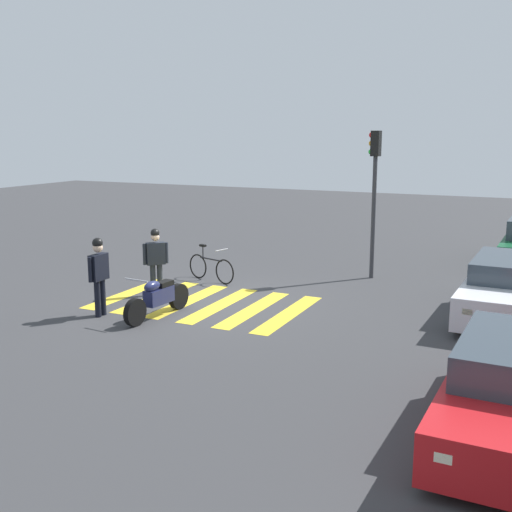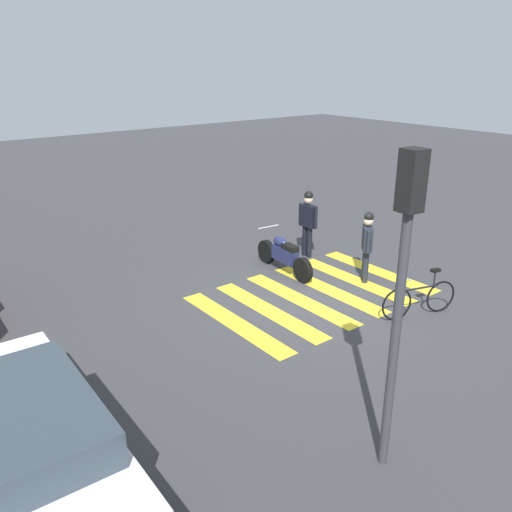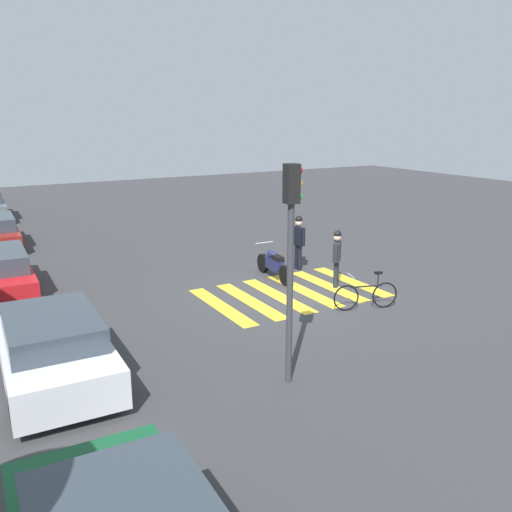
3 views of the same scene
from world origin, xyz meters
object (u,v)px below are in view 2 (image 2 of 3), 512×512
object	(u,v)px
leaning_bicycle	(419,299)
car_white_van	(21,444)
officer_on_foot	(308,219)
officer_by_motorcycle	(367,242)
police_motorcycle	(284,255)
traffic_light_pole	(404,267)

from	to	relation	value
leaning_bicycle	car_white_van	distance (m)	7.85
officer_on_foot	car_white_van	distance (m)	9.32
officer_by_motorcycle	car_white_van	xyz separation A→B (m)	(-1.77, 8.37, -0.35)
police_motorcycle	officer_by_motorcycle	bearing A→B (deg)	-145.08
officer_on_foot	leaning_bicycle	bearing A→B (deg)	171.39
officer_on_foot	car_white_van	bearing A→B (deg)	114.77
officer_on_foot	officer_by_motorcycle	distance (m)	2.13
car_white_van	leaning_bicycle	bearing A→B (deg)	-91.13
officer_on_foot	traffic_light_pole	bearing A→B (deg)	144.34
police_motorcycle	traffic_light_pole	world-z (taller)	traffic_light_pole
leaning_bicycle	officer_on_foot	distance (m)	4.16
leaning_bicycle	traffic_light_pole	bearing A→B (deg)	120.41
officer_by_motorcycle	officer_on_foot	bearing A→B (deg)	-2.42
officer_by_motorcycle	traffic_light_pole	distance (m)	6.45
car_white_van	traffic_light_pole	xyz separation A→B (m)	(-2.48, -3.87, 2.16)
officer_by_motorcycle	car_white_van	bearing A→B (deg)	101.95
leaning_bicycle	traffic_light_pole	xyz separation A→B (m)	(-2.33, 3.97, 2.42)
officer_by_motorcycle	car_white_van	size ratio (longest dim) A/B	0.38
officer_on_foot	traffic_light_pole	xyz separation A→B (m)	(-6.39, 4.58, 1.75)
police_motorcycle	officer_on_foot	size ratio (longest dim) A/B	1.20
police_motorcycle	car_white_van	xyz separation A→B (m)	(-3.42, 7.22, 0.20)
police_motorcycle	officer_on_foot	xyz separation A→B (m)	(0.48, -1.24, 0.60)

